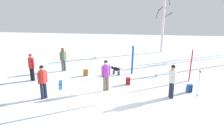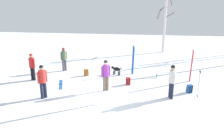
{
  "view_description": "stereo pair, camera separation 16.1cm",
  "coord_description": "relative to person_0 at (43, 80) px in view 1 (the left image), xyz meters",
  "views": [
    {
      "loc": [
        2.13,
        -9.19,
        4.19
      ],
      "look_at": [
        0.2,
        1.88,
        1.0
      ],
      "focal_mm": 33.05,
      "sensor_mm": 36.0,
      "label": 1
    },
    {
      "loc": [
        2.29,
        -9.16,
        4.19
      ],
      "look_at": [
        0.2,
        1.88,
        1.0
      ],
      "focal_mm": 33.05,
      "sensor_mm": 36.0,
      "label": 2
    }
  ],
  "objects": [
    {
      "name": "backpack_1",
      "position": [
        3.94,
        2.75,
        -0.77
      ],
      "size": [
        0.27,
        0.29,
        0.44
      ],
      "color": "red",
      "rests_on": "ground_plane"
    },
    {
      "name": "ski_pair_lying_0",
      "position": [
        -0.01,
        2.02,
        -0.97
      ],
      "size": [
        0.85,
        1.67,
        0.05
      ],
      "color": "blue",
      "rests_on": "ground_plane"
    },
    {
      "name": "ski_poles_0",
      "position": [
        7.6,
        1.57,
        -0.24
      ],
      "size": [
        0.07,
        0.27,
        1.39
      ],
      "color": "#B2B2BC",
      "rests_on": "ground_plane"
    },
    {
      "name": "backpack_2",
      "position": [
        0.94,
        4.0,
        -0.77
      ],
      "size": [
        0.34,
        0.34,
        0.44
      ],
      "color": "#99591E",
      "rests_on": "ground_plane"
    },
    {
      "name": "dog",
      "position": [
        2.9,
        4.58,
        -0.59
      ],
      "size": [
        0.84,
        0.44,
        0.57
      ],
      "color": "black",
      "rests_on": "ground_plane"
    },
    {
      "name": "birch_tree_0",
      "position": [
        6.44,
        13.65,
        1.87
      ],
      "size": [
        1.77,
        1.58,
        5.67
      ],
      "color": "silver",
      "rests_on": "ground_plane"
    },
    {
      "name": "ski_pair_planted_1",
      "position": [
        4.0,
        5.03,
        0.0
      ],
      "size": [
        0.19,
        0.02,
        1.98
      ],
      "color": "blue",
      "rests_on": "ground_plane"
    },
    {
      "name": "person_4",
      "position": [
        -0.99,
        4.87,
        0.0
      ],
      "size": [
        0.36,
        0.43,
        1.72
      ],
      "color": "#4C4C56",
      "rests_on": "ground_plane"
    },
    {
      "name": "water_bottle_0",
      "position": [
        5.63,
        4.5,
        -0.86
      ],
      "size": [
        0.07,
        0.07,
        0.25
      ],
      "color": "green",
      "rests_on": "ground_plane"
    },
    {
      "name": "person_1",
      "position": [
        2.84,
        1.58,
        0.0
      ],
      "size": [
        0.44,
        0.35,
        1.72
      ],
      "color": "#72604C",
      "rests_on": "ground_plane"
    },
    {
      "name": "person_2",
      "position": [
        -2.07,
        2.48,
        0.0
      ],
      "size": [
        0.49,
        0.34,
        1.72
      ],
      "color": "black",
      "rests_on": "ground_plane"
    },
    {
      "name": "ski_pair_planted_0",
      "position": [
        2.74,
        -0.3,
        -0.04
      ],
      "size": [
        0.05,
        0.15,
        1.9
      ],
      "color": "white",
      "rests_on": "ground_plane"
    },
    {
      "name": "backpack_0",
      "position": [
        7.29,
        2.11,
        -0.77
      ],
      "size": [
        0.33,
        0.34,
        0.44
      ],
      "color": "#1E4C99",
      "rests_on": "ground_plane"
    },
    {
      "name": "ground_plane",
      "position": [
        2.86,
        0.37,
        -0.98
      ],
      "size": [
        60.0,
        60.0,
        0.0
      ],
      "primitive_type": "plane",
      "color": "white"
    },
    {
      "name": "person_3",
      "position": [
        6.25,
        1.19,
        0.0
      ],
      "size": [
        0.34,
        0.49,
        1.72
      ],
      "color": "#1E2338",
      "rests_on": "ground_plane"
    },
    {
      "name": "ski_pair_planted_2",
      "position": [
        7.64,
        4.02,
        0.02
      ],
      "size": [
        0.08,
        0.22,
        2.01
      ],
      "color": "red",
      "rests_on": "ground_plane"
    },
    {
      "name": "person_0",
      "position": [
        0.0,
        0.0,
        0.0
      ],
      "size": [
        0.34,
        0.46,
        1.72
      ],
      "color": "#1E2338",
      "rests_on": "ground_plane"
    }
  ]
}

